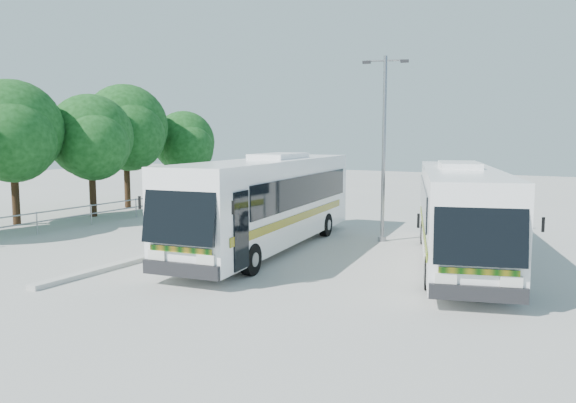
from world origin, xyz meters
The scene contains 10 objects.
ground centered at (0.00, 0.00, 0.00)m, with size 100.00×100.00×0.00m, color #A4A49F.
kerb_divider centered at (-2.30, 2.00, 0.07)m, with size 0.40×16.00×0.15m, color #B2B2AD.
railing centered at (-10.00, 4.00, 0.74)m, with size 0.06×22.00×1.00m.
tree_far_b centered at (-13.02, 1.20, 4.57)m, with size 5.33×5.03×6.96m.
tree_far_c centered at (-12.12, 5.10, 4.26)m, with size 4.97×4.69×6.49m.
tree_far_d centered at (-13.31, 8.80, 4.82)m, with size 5.62×5.30×7.33m.
tree_far_e centered at (-12.63, 13.30, 3.89)m, with size 4.54×4.28×5.92m.
coach_main centered at (0.51, 2.19, 1.87)m, with size 3.95×12.50×3.41m.
coach_adjacent centered at (7.35, 3.33, 1.75)m, with size 5.51×11.68×3.20m.
lamppost centered at (3.72, 5.89, 4.11)m, with size 1.79×0.64×7.44m.
Camera 1 is at (11.40, -15.80, 4.29)m, focal length 35.00 mm.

